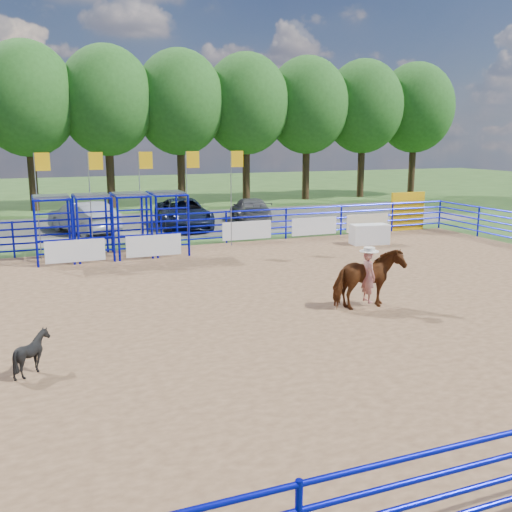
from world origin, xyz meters
name	(u,v)px	position (x,y,z in m)	size (l,w,h in m)	color
ground	(239,310)	(0.00, 0.00, 0.00)	(120.00, 120.00, 0.00)	#3E6227
arena_dirt	(239,310)	(0.00, 0.00, 0.01)	(30.00, 20.00, 0.02)	#936C49
gravel_strip	(134,225)	(0.00, 17.00, 0.01)	(40.00, 10.00, 0.01)	#66655B
announcer_table	(369,234)	(8.96, 7.36, 0.47)	(1.69, 0.79, 0.90)	white
horse_and_rider	(368,276)	(3.41, -1.20, 0.95)	(2.03, 0.97, 2.49)	#602F13
calf	(32,353)	(-5.43, -2.59, 0.46)	(0.71, 0.80, 0.88)	black
car_b	(83,217)	(-2.81, 15.48, 0.80)	(1.67, 4.79, 1.58)	gray
car_c	(183,213)	(2.33, 15.20, 0.78)	(2.57, 5.57, 1.55)	black
car_d	(250,210)	(6.56, 16.18, 0.69)	(1.89, 4.65, 1.35)	#57575A
perimeter_fence	(239,285)	(0.00, 0.00, 0.75)	(30.10, 20.10, 1.50)	#080CB5
chute_assembly	(121,226)	(-1.90, 8.84, 1.26)	(19.32, 2.41, 4.20)	#080CB5
treeline	(106,96)	(0.00, 26.00, 7.53)	(56.40, 6.40, 11.24)	#3F2B19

